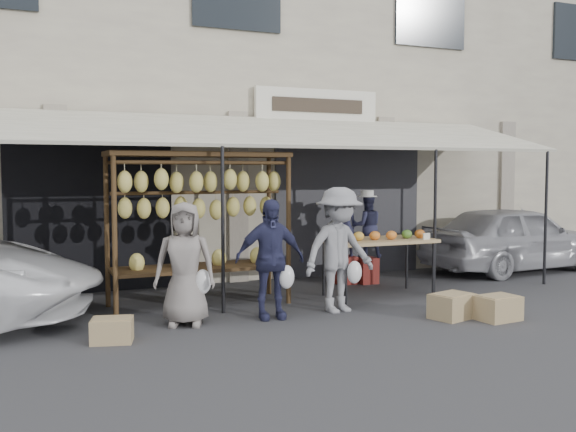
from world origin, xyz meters
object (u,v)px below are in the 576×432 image
at_px(crate_near_b, 498,308).
at_px(sedan, 515,238).
at_px(crate_near_a, 452,306).
at_px(customer_left, 185,264).
at_px(banana_rack, 200,198).
at_px(produce_table, 379,241).
at_px(vendor_left, 345,226).
at_px(customer_mid, 270,259).
at_px(crate_far, 112,330).
at_px(customer_right, 339,250).
at_px(vendor_right, 367,226).

xyz_separation_m(crate_near_b, sedan, (3.15, 3.15, 0.50)).
bearing_deg(crate_near_b, sedan, 45.00).
bearing_deg(crate_near_a, customer_left, 163.16).
bearing_deg(banana_rack, produce_table, -8.44).
bearing_deg(sedan, produce_table, 103.23).
distance_m(vendor_left, sedan, 3.72).
distance_m(customer_mid, crate_far, 2.24).
distance_m(vendor_left, crate_near_a, 3.03).
bearing_deg(customer_right, vendor_right, 41.22).
bearing_deg(sedan, crate_near_a, 124.10).
bearing_deg(produce_table, crate_near_a, -86.40).
height_order(banana_rack, produce_table, banana_rack).
relative_size(customer_mid, sedan, 0.41).
height_order(customer_right, crate_near_a, customer_right).
height_order(vendor_left, crate_near_a, vendor_left).
relative_size(vendor_left, crate_near_b, 1.99).
bearing_deg(customer_mid, customer_left, -177.65).
bearing_deg(customer_right, banana_rack, 135.85).
distance_m(crate_far, sedan, 8.32).
bearing_deg(crate_far, crate_near_a, -7.07).
height_order(crate_far, sedan, sedan).
height_order(banana_rack, customer_mid, banana_rack).
height_order(produce_table, crate_near_b, produce_table).
xyz_separation_m(customer_mid, sedan, (5.88, 1.88, -0.14)).
relative_size(vendor_right, crate_near_b, 2.06).
relative_size(crate_near_b, crate_far, 1.16).
bearing_deg(sedan, vendor_right, 86.96).
distance_m(vendor_left, vendor_right, 0.39).
distance_m(customer_right, sedan, 5.21).
height_order(crate_near_b, crate_far, crate_near_b).
bearing_deg(sedan, customer_mid, 104.00).
bearing_deg(produce_table, customer_left, -168.37).
bearing_deg(vendor_right, sedan, -162.19).
bearing_deg(banana_rack, crate_near_b, -35.67).
bearing_deg(crate_near_a, produce_table, 93.60).
bearing_deg(crate_near_a, customer_right, 141.84).
xyz_separation_m(produce_table, crate_far, (-4.23, -1.15, -0.73)).
distance_m(vendor_right, customer_left, 4.08).
height_order(banana_rack, crate_near_a, banana_rack).
distance_m(banana_rack, customer_left, 1.42).
xyz_separation_m(vendor_right, customer_right, (-1.51, -1.85, -0.14)).
relative_size(crate_near_a, crate_far, 1.19).
relative_size(banana_rack, crate_far, 5.66).
distance_m(customer_left, customer_mid, 1.13).
bearing_deg(customer_mid, sedan, 23.49).
distance_m(customer_mid, crate_near_a, 2.51).
height_order(produce_table, crate_far, produce_table).
bearing_deg(vendor_left, banana_rack, 32.25).
xyz_separation_m(banana_rack, customer_left, (-0.49, -1.08, -0.79)).
xyz_separation_m(vendor_left, sedan, (3.71, -0.07, -0.35)).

